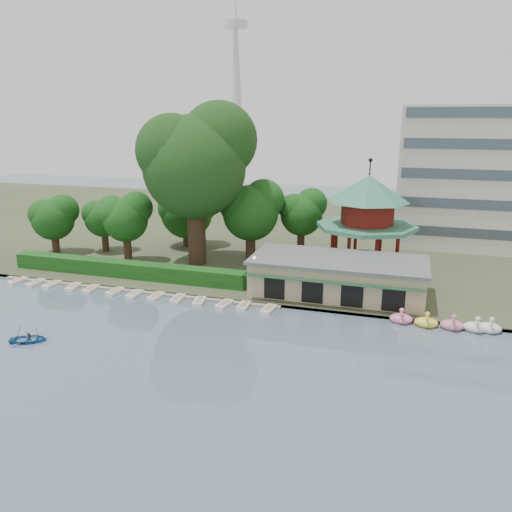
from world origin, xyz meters
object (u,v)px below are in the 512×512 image
at_px(boathouse, 338,276).
at_px(pavilion, 367,213).
at_px(big_tree, 196,158).
at_px(dock, 135,290).
at_px(rowboat_with_passengers, 28,337).

xyz_separation_m(boathouse, pavilion, (2.00, 10.03, 5.11)).
bearing_deg(boathouse, big_tree, 161.68).
bearing_deg(big_tree, dock, -106.09).
relative_size(big_tree, rowboat_with_passengers, 3.83).
height_order(dock, rowboat_with_passengers, rowboat_with_passengers).
bearing_deg(rowboat_with_passengers, pavilion, 48.08).
distance_m(boathouse, big_tree, 22.94).
distance_m(boathouse, pavilion, 11.43).
bearing_deg(dock, big_tree, 73.91).
height_order(pavilion, rowboat_with_passengers, pavilion).
distance_m(big_tree, rowboat_with_passengers, 29.15).
distance_m(pavilion, big_tree, 22.12).
bearing_deg(pavilion, dock, -148.34).
xyz_separation_m(dock, boathouse, (22.00, 4.77, 2.25)).
height_order(boathouse, pavilion, pavilion).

